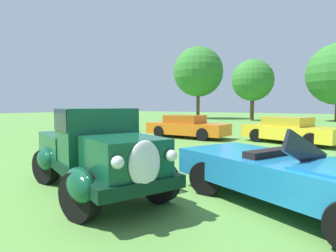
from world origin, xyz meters
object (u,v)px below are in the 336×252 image
(neighbor_convertible, at_px, (297,175))
(show_car_lime, at_px, (101,123))
(feature_pickup_truck, at_px, (96,150))
(show_car_yellow, at_px, (290,130))
(show_car_orange, at_px, (187,127))

(neighbor_convertible, distance_m, show_car_lime, 15.44)
(feature_pickup_truck, distance_m, neighbor_convertible, 3.78)
(neighbor_convertible, relative_size, show_car_yellow, 1.02)
(feature_pickup_truck, bearing_deg, show_car_lime, 138.04)
(show_car_orange, height_order, show_car_yellow, same)
(neighbor_convertible, height_order, show_car_yellow, neighbor_convertible)
(show_car_lime, height_order, show_car_yellow, same)
(feature_pickup_truck, relative_size, neighbor_convertible, 0.95)
(neighbor_convertible, height_order, show_car_orange, neighbor_convertible)
(show_car_lime, xyz_separation_m, show_car_yellow, (11.59, 1.06, 0.00))
(feature_pickup_truck, bearing_deg, show_car_orange, 110.12)
(show_car_lime, xyz_separation_m, show_car_orange, (6.53, 0.27, 0.00))
(show_car_orange, xyz_separation_m, show_car_yellow, (5.06, 0.79, -0.00))
(neighbor_convertible, distance_m, show_car_yellow, 8.86)
(neighbor_convertible, bearing_deg, show_car_yellow, 101.99)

